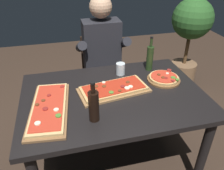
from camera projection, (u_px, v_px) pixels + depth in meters
The scene contains 11 objects.
ground_plane at pixel (113, 159), 2.13m from camera, with size 6.40×6.40×0.00m, color #38281E.
dining_table at pixel (114, 104), 1.79m from camera, with size 1.40×0.96×0.74m.
pizza_rectangular_front at pixel (114, 89), 1.76m from camera, with size 0.58×0.33×0.05m.
pizza_rectangular_left at pixel (49, 108), 1.56m from camera, with size 0.32×0.64×0.05m.
pizza_round_far at pixel (164, 78), 1.90m from camera, with size 0.28×0.28×0.05m.
wine_bottle_dark at pixel (94, 105), 1.42m from camera, with size 0.07×0.07×0.29m.
oil_bottle_amber at pixel (150, 58), 2.02m from camera, with size 0.06×0.06×0.31m.
tumbler_near_camera at pixel (120, 69), 1.99m from camera, with size 0.08×0.08×0.10m.
diner_chair at pixel (101, 71), 2.59m from camera, with size 0.44×0.44×0.87m.
seated_diner at pixel (103, 55), 2.36m from camera, with size 0.53×0.41×1.33m.
potted_plant_corner at pixel (189, 36), 2.80m from camera, with size 0.49×0.49×1.22m.
Camera 1 is at (-0.36, -1.40, 1.71)m, focal length 36.11 mm.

